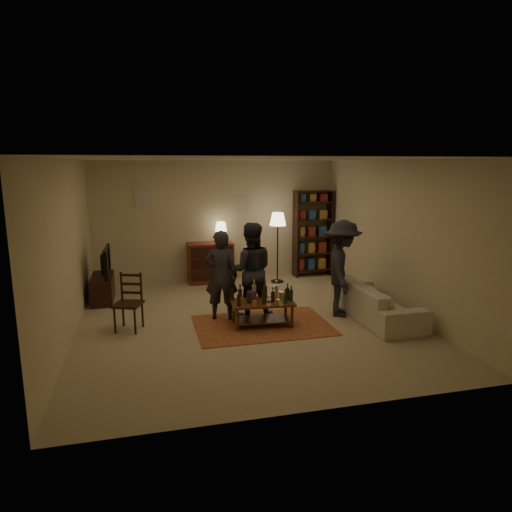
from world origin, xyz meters
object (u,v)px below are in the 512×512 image
object	(u,v)px
coffee_table	(262,303)
dresser	(211,262)
tv_stand	(102,282)
person_by_sofa	(342,268)
dining_chair	(129,300)
sofa	(376,301)
person_right	(250,270)
person_left	(221,275)
floor_lamp	(278,224)
bookshelf	(313,233)

from	to	relation	value
coffee_table	dresser	distance (m)	3.03
tv_stand	person_by_sofa	size ratio (longest dim) A/B	0.63
dining_chair	tv_stand	bearing A→B (deg)	128.12
dresser	person_by_sofa	distance (m)	3.40
sofa	person_right	distance (m)	2.22
person_left	person_right	bearing A→B (deg)	-161.38
tv_stand	person_right	size ratio (longest dim) A/B	0.64
dining_chair	person_by_sofa	size ratio (longest dim) A/B	0.56
coffee_table	person_left	xyz separation A→B (m)	(-0.59, 0.48, 0.39)
coffee_table	dining_chair	bearing A→B (deg)	170.31
person_left	person_by_sofa	world-z (taller)	person_by_sofa
dresser	floor_lamp	world-z (taller)	floor_lamp
dresser	person_by_sofa	size ratio (longest dim) A/B	0.81
floor_lamp	person_left	distance (m)	2.78
dining_chair	sofa	size ratio (longest dim) A/B	0.45
dresser	floor_lamp	bearing A→B (deg)	-13.38
person_left	floor_lamp	bearing A→B (deg)	-109.40
dresser	person_left	world-z (taller)	person_left
bookshelf	dresser	bearing A→B (deg)	-178.43
tv_stand	sofa	size ratio (longest dim) A/B	0.51
coffee_table	sofa	xyz separation A→B (m)	(1.99, -0.11, -0.08)
person_by_sofa	tv_stand	bearing A→B (deg)	87.39
floor_lamp	person_right	size ratio (longest dim) A/B	0.95
dining_chair	floor_lamp	world-z (taller)	floor_lamp
person_by_sofa	person_right	bearing A→B (deg)	101.31
coffee_table	dresser	xyz separation A→B (m)	(-0.40, 3.00, 0.09)
floor_lamp	coffee_table	bearing A→B (deg)	-111.65
dresser	sofa	size ratio (longest dim) A/B	0.65
dining_chair	person_left	distance (m)	1.54
floor_lamp	person_by_sofa	xyz separation A→B (m)	(0.43, -2.46, -0.48)
dresser	person_left	xyz separation A→B (m)	(-0.19, -2.52, 0.30)
dining_chair	dresser	world-z (taller)	dresser
coffee_table	tv_stand	world-z (taller)	tv_stand
tv_stand	bookshelf	world-z (taller)	bookshelf
dining_chair	sofa	distance (m)	4.13
bookshelf	person_left	distance (m)	3.70
person_left	person_by_sofa	distance (m)	2.10
coffee_table	person_by_sofa	world-z (taller)	person_by_sofa
bookshelf	person_right	bearing A→B (deg)	-129.42
bookshelf	person_left	size ratio (longest dim) A/B	1.30
floor_lamp	sofa	xyz separation A→B (m)	(0.94, -2.77, -1.02)
coffee_table	person_right	bearing A→B (deg)	99.28
coffee_table	person_by_sofa	bearing A→B (deg)	7.44
dresser	person_by_sofa	world-z (taller)	person_by_sofa
sofa	person_left	bearing A→B (deg)	77.05
sofa	bookshelf	bearing A→B (deg)	-0.82
tv_stand	person_right	xyz separation A→B (m)	(2.57, -1.60, 0.44)
dresser	person_right	bearing A→B (deg)	-82.77
floor_lamp	person_left	bearing A→B (deg)	-127.12
dresser	floor_lamp	size ratio (longest dim) A/B	0.87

